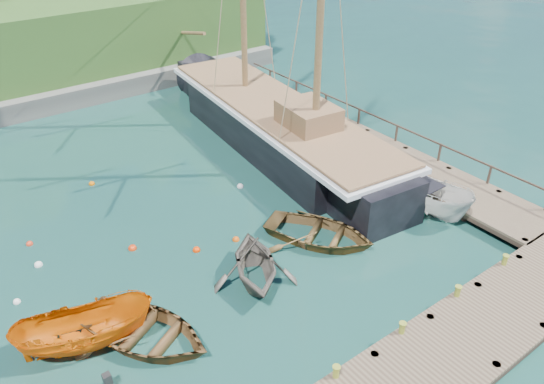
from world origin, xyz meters
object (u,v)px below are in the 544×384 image
(rowboat_0, at_px, (147,340))
(cabin_boat_white, at_px, (420,209))
(rowboat_2, at_px, (319,240))
(schooner, at_px, (277,129))
(rowboat_1, at_px, (255,280))
(motorboat_orange, at_px, (89,347))

(rowboat_0, xyz_separation_m, cabin_boat_white, (14.08, -0.28, 0.00))
(rowboat_2, bearing_deg, schooner, 34.48)
(rowboat_1, bearing_deg, cabin_boat_white, 22.73)
(motorboat_orange, height_order, cabin_boat_white, cabin_boat_white)
(rowboat_0, relative_size, rowboat_1, 1.25)
(rowboat_0, xyz_separation_m, rowboat_1, (4.81, 0.29, 0.00))
(motorboat_orange, xyz_separation_m, cabin_boat_white, (15.77, -1.19, 0.00))
(motorboat_orange, distance_m, cabin_boat_white, 15.82)
(rowboat_0, height_order, cabin_boat_white, cabin_boat_white)
(cabin_boat_white, distance_m, schooner, 9.63)
(rowboat_0, distance_m, rowboat_1, 4.82)
(rowboat_2, distance_m, motorboat_orange, 10.28)
(rowboat_1, distance_m, rowboat_2, 3.80)
(motorboat_orange, distance_m, schooner, 16.67)
(rowboat_2, bearing_deg, rowboat_0, 155.69)
(rowboat_0, bearing_deg, schooner, 7.23)
(motorboat_orange, bearing_deg, rowboat_1, -77.24)
(rowboat_1, bearing_deg, rowboat_0, -150.38)
(rowboat_2, relative_size, motorboat_orange, 1.05)
(motorboat_orange, bearing_deg, rowboat_2, -72.62)
(rowboat_1, relative_size, motorboat_orange, 0.84)
(schooner, bearing_deg, rowboat_0, -137.89)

